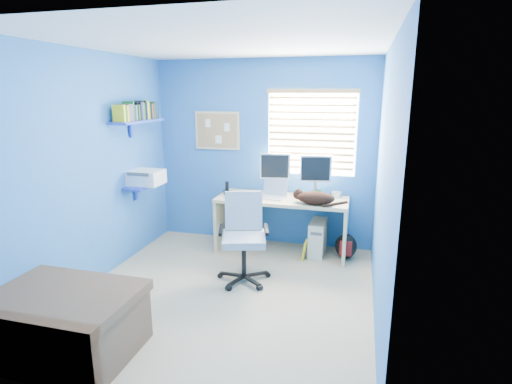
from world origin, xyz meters
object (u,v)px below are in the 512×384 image
(cat, at_px, (316,198))
(office_chair, at_px, (244,248))
(laptop, at_px, (272,190))
(desk, at_px, (282,225))
(tower_pc, at_px, (318,238))

(cat, height_order, office_chair, office_chair)
(laptop, bearing_deg, office_chair, -88.76)
(desk, height_order, tower_pc, desk)
(office_chair, bearing_deg, laptop, 81.61)
(laptop, height_order, cat, laptop)
(desk, bearing_deg, laptop, -162.83)
(desk, relative_size, laptop, 5.09)
(cat, bearing_deg, laptop, -178.33)
(cat, relative_size, office_chair, 0.46)
(cat, height_order, tower_pc, cat)
(office_chair, bearing_deg, cat, 44.48)
(cat, distance_m, office_chair, 1.09)
(desk, relative_size, tower_pc, 3.74)
(desk, xyz_separation_m, cat, (0.45, -0.21, 0.45))
(laptop, bearing_deg, cat, -6.48)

